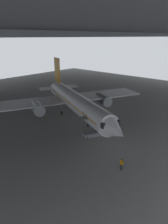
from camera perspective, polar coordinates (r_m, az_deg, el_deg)
ground_plane at (r=46.20m, az=-2.06°, el=-1.89°), size 110.00×110.00×0.00m
hangar_structure at (r=53.39m, az=-13.85°, el=20.54°), size 121.00×99.00×18.89m
airplane_main at (r=46.67m, az=-2.37°, el=2.88°), size 35.57×35.50×11.71m
boarding_stairs at (r=38.51m, az=2.50°, el=-5.31°), size 4.45×3.03×4.71m
crew_worker_near_nose at (r=29.54m, az=10.06°, el=-13.53°), size 0.25×0.55×1.73m
crew_worker_by_stairs at (r=41.82m, az=1.07°, el=-2.82°), size 0.53×0.32×1.72m
baggage_tug at (r=52.71m, az=-11.93°, el=1.07°), size 1.64×2.39×0.90m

